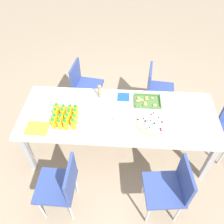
# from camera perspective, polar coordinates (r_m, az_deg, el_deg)

# --- Properties ---
(ground_plane) EXTENTS (12.00, 12.00, 0.00)m
(ground_plane) POSITION_cam_1_polar(r_m,az_deg,el_deg) (3.28, 1.42, -9.17)
(ground_plane) COLOR gray
(party_table) EXTENTS (2.35, 0.88, 0.72)m
(party_table) POSITION_cam_1_polar(r_m,az_deg,el_deg) (2.75, 1.67, -1.34)
(party_table) COLOR silver
(party_table) RESTS_ON ground_plane
(chair_near_left) EXTENTS (0.40, 0.40, 0.83)m
(chair_near_left) POSITION_cam_1_polar(r_m,az_deg,el_deg) (2.50, -12.61, -17.36)
(chair_near_left) COLOR #33478C
(chair_near_left) RESTS_ON ground_plane
(chair_far_left) EXTENTS (0.45, 0.45, 0.83)m
(chair_far_left) POSITION_cam_1_polar(r_m,az_deg,el_deg) (3.50, -7.11, 7.09)
(chair_far_left) COLOR #33478C
(chair_far_left) RESTS_ON ground_plane
(chair_far_right) EXTENTS (0.44, 0.44, 0.83)m
(chair_far_right) POSITION_cam_1_polar(r_m,az_deg,el_deg) (3.47, 11.07, 6.05)
(chair_far_right) COLOR #33478C
(chair_far_right) RESTS_ON ground_plane
(chair_near_right) EXTENTS (0.44, 0.44, 0.83)m
(chair_near_right) POSITION_cam_1_polar(r_m,az_deg,el_deg) (2.51, 14.57, -17.77)
(chair_near_right) COLOR #33478C
(chair_near_right) RESTS_ON ground_plane
(juice_bottle_0) EXTENTS (0.06, 0.06, 0.14)m
(juice_bottle_0) POSITION_cam_1_polar(r_m,az_deg,el_deg) (2.60, -14.48, -2.84)
(juice_bottle_0) COLOR #FAAE14
(juice_bottle_0) RESTS_ON party_table
(juice_bottle_1) EXTENTS (0.05, 0.05, 0.13)m
(juice_bottle_1) POSITION_cam_1_polar(r_m,az_deg,el_deg) (2.58, -13.03, -3.10)
(juice_bottle_1) COLOR #F8AC14
(juice_bottle_1) RESTS_ON party_table
(juice_bottle_2) EXTENTS (0.06, 0.06, 0.14)m
(juice_bottle_2) POSITION_cam_1_polar(r_m,az_deg,el_deg) (2.56, -11.54, -3.14)
(juice_bottle_2) COLOR #F9AE14
(juice_bottle_2) RESTS_ON party_table
(juice_bottle_3) EXTENTS (0.06, 0.06, 0.15)m
(juice_bottle_3) POSITION_cam_1_polar(r_m,az_deg,el_deg) (2.55, -9.70, -3.01)
(juice_bottle_3) COLOR #F8AC14
(juice_bottle_3) RESTS_ON party_table
(juice_bottle_4) EXTENTS (0.06, 0.06, 0.13)m
(juice_bottle_4) POSITION_cam_1_polar(r_m,az_deg,el_deg) (2.65, -14.09, -1.66)
(juice_bottle_4) COLOR #F8AC14
(juice_bottle_4) RESTS_ON party_table
(juice_bottle_5) EXTENTS (0.06, 0.06, 0.14)m
(juice_bottle_5) POSITION_cam_1_polar(r_m,az_deg,el_deg) (2.63, -12.69, -1.75)
(juice_bottle_5) COLOR #F9AD14
(juice_bottle_5) RESTS_ON party_table
(juice_bottle_6) EXTENTS (0.06, 0.06, 0.14)m
(juice_bottle_6) POSITION_cam_1_polar(r_m,az_deg,el_deg) (2.61, -11.16, -1.67)
(juice_bottle_6) COLOR #FAAC14
(juice_bottle_6) RESTS_ON party_table
(juice_bottle_7) EXTENTS (0.06, 0.06, 0.14)m
(juice_bottle_7) POSITION_cam_1_polar(r_m,az_deg,el_deg) (2.60, -9.34, -1.82)
(juice_bottle_7) COLOR #F9AD14
(juice_bottle_7) RESTS_ON party_table
(juice_bottle_8) EXTENTS (0.06, 0.06, 0.14)m
(juice_bottle_8) POSITION_cam_1_polar(r_m,az_deg,el_deg) (2.70, -13.92, -0.33)
(juice_bottle_8) COLOR #FAAC14
(juice_bottle_8) RESTS_ON party_table
(juice_bottle_9) EXTENTS (0.06, 0.06, 0.15)m
(juice_bottle_9) POSITION_cam_1_polar(r_m,az_deg,el_deg) (2.67, -12.23, -0.45)
(juice_bottle_9) COLOR #F8AF14
(juice_bottle_9) RESTS_ON party_table
(juice_bottle_10) EXTENTS (0.06, 0.06, 0.14)m
(juice_bottle_10) POSITION_cam_1_polar(r_m,az_deg,el_deg) (2.66, -10.66, -0.60)
(juice_bottle_10) COLOR #F9AF14
(juice_bottle_10) RESTS_ON party_table
(juice_bottle_11) EXTENTS (0.05, 0.05, 0.15)m
(juice_bottle_11) POSITION_cam_1_polar(r_m,az_deg,el_deg) (2.64, -9.21, -0.53)
(juice_bottle_11) COLOR #F8AC14
(juice_bottle_11) RESTS_ON party_table
(juice_bottle_12) EXTENTS (0.06, 0.06, 0.15)m
(juice_bottle_12) POSITION_cam_1_polar(r_m,az_deg,el_deg) (2.75, -13.57, 0.82)
(juice_bottle_12) COLOR #FAAB14
(juice_bottle_12) RESTS_ON party_table
(juice_bottle_13) EXTENTS (0.05, 0.05, 0.14)m
(juice_bottle_13) POSITION_cam_1_polar(r_m,az_deg,el_deg) (2.73, -11.97, 0.62)
(juice_bottle_13) COLOR #F8AC14
(juice_bottle_13) RESTS_ON party_table
(juice_bottle_14) EXTENTS (0.05, 0.05, 0.14)m
(juice_bottle_14) POSITION_cam_1_polar(r_m,az_deg,el_deg) (2.71, -10.35, 0.62)
(juice_bottle_14) COLOR #FAAF14
(juice_bottle_14) RESTS_ON party_table
(juice_bottle_15) EXTENTS (0.06, 0.06, 0.14)m
(juice_bottle_15) POSITION_cam_1_polar(r_m,az_deg,el_deg) (2.69, -9.04, 0.48)
(juice_bottle_15) COLOR #F9AE14
(juice_bottle_15) RESTS_ON party_table
(fruit_pizza) EXTENTS (0.36, 0.36, 0.05)m
(fruit_pizza) POSITION_cam_1_polar(r_m,az_deg,el_deg) (2.63, 9.92, -2.78)
(fruit_pizza) COLOR tan
(fruit_pizza) RESTS_ON party_table
(snack_tray) EXTENTS (0.33, 0.24, 0.04)m
(snack_tray) POSITION_cam_1_polar(r_m,az_deg,el_deg) (2.87, 8.68, 2.65)
(snack_tray) COLOR #477238
(snack_tray) RESTS_ON party_table
(plate_stack) EXTENTS (0.21, 0.21, 0.03)m
(plate_stack) POSITION_cam_1_polar(r_m,az_deg,el_deg) (2.62, 2.65, -2.01)
(plate_stack) COLOR silver
(plate_stack) RESTS_ON party_table
(napkin_stack) EXTENTS (0.15, 0.15, 0.01)m
(napkin_stack) POSITION_cam_1_polar(r_m,az_deg,el_deg) (2.91, 2.90, 3.78)
(napkin_stack) COLOR #194CA5
(napkin_stack) RESTS_ON party_table
(cardboard_tube) EXTENTS (0.04, 0.04, 0.18)m
(cardboard_tube) POSITION_cam_1_polar(r_m,az_deg,el_deg) (2.86, -3.10, 5.12)
(cardboard_tube) COLOR #9E7A56
(cardboard_tube) RESTS_ON party_table
(paper_folder) EXTENTS (0.27, 0.21, 0.01)m
(paper_folder) POSITION_cam_1_polar(r_m,az_deg,el_deg) (2.69, -18.28, -3.88)
(paper_folder) COLOR yellow
(paper_folder) RESTS_ON party_table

